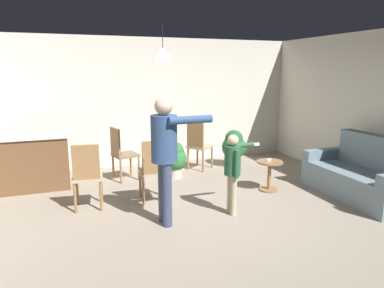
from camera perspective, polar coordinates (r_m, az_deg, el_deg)
name	(u,v)px	position (r m, az deg, el deg)	size (l,w,h in m)	color
ground	(213,216)	(5.15, 3.35, -11.42)	(7.68, 7.68, 0.00)	gray
wall_back	(154,102)	(7.80, -6.04, 6.73)	(6.40, 0.10, 2.70)	silver
couch_floral	(361,177)	(6.37, 25.47, -4.82)	(0.88, 1.82, 1.00)	slate
kitchen_counter	(32,162)	(6.69, -24.31, -2.66)	(1.26, 0.66, 0.95)	brown
side_table_by_couch	(269,172)	(6.19, 12.30, -4.42)	(0.44, 0.44, 0.52)	olive
person_adult	(165,147)	(4.60, -4.31, -0.46)	(0.85, 0.49, 1.70)	#384260
person_child	(233,165)	(5.02, 6.61, -3.41)	(0.60, 0.34, 1.16)	tan
dining_chair_by_counter	(154,169)	(5.49, -6.17, -3.94)	(0.45, 0.45, 1.00)	olive
dining_chair_near_wall	(198,144)	(7.28, 1.01, 0.04)	(0.59, 0.59, 1.00)	olive
dining_chair_centre_back	(122,152)	(6.70, -11.22, -1.22)	(0.51, 0.51, 1.00)	olive
dining_chair_spare	(87,174)	(5.41, -16.46, -4.61)	(0.47, 0.47, 1.00)	olive
potted_plant_corner	(234,146)	(7.63, 6.71, -0.37)	(0.51, 0.51, 0.78)	brown
potted_plant_by_wall	(175,158)	(6.77, -2.76, -2.26)	(0.46, 0.46, 0.70)	#B7B2AD
spare_remote_on_table	(269,160)	(6.14, 12.20, -2.52)	(0.04, 0.13, 0.04)	white
ceiling_light_pendant	(163,54)	(5.39, -4.71, 14.12)	(0.32, 0.32, 0.55)	silver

